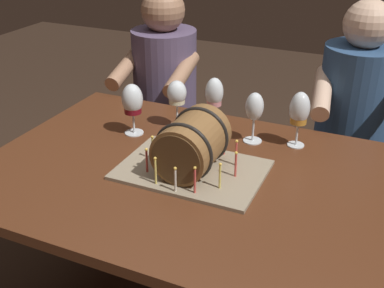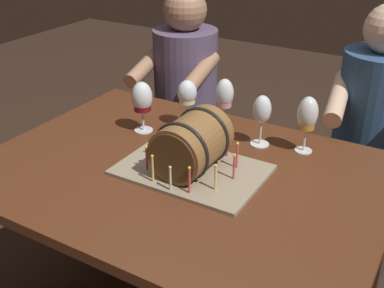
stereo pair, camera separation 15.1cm
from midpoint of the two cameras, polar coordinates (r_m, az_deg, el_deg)
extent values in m
cube|color=#562D19|center=(1.57, 1.48, -3.63)|extent=(1.30, 0.95, 0.03)
cube|color=#562D19|center=(2.34, -6.33, -3.04)|extent=(0.07, 0.07, 0.70)
cube|color=#562D19|center=(1.99, 23.04, -11.60)|extent=(0.07, 0.07, 0.70)
cube|color=gray|center=(1.55, 2.78, -3.16)|extent=(0.46, 0.32, 0.01)
cylinder|color=brown|center=(1.51, 2.86, -0.01)|extent=(0.18, 0.24, 0.18)
cylinder|color=#4F371E|center=(1.41, 0.59, -1.92)|extent=(0.16, 0.00, 0.16)
cylinder|color=#4F371E|center=(1.60, 4.87, 1.68)|extent=(0.16, 0.00, 0.16)
torus|color=black|center=(1.45, 1.65, -1.03)|extent=(0.20, 0.01, 0.20)
torus|color=black|center=(1.56, 4.00, 0.95)|extent=(0.20, 0.01, 0.20)
cylinder|color=#D64C47|center=(1.49, 7.91, -2.91)|extent=(0.01, 0.01, 0.08)
sphere|color=#F9C64C|center=(1.46, 8.02, -1.40)|extent=(0.01, 0.01, 0.01)
cylinder|color=#D64C47|center=(1.55, 8.15, -1.54)|extent=(0.01, 0.01, 0.08)
sphere|color=#F9C64C|center=(1.53, 8.27, -0.01)|extent=(0.01, 0.01, 0.01)
cylinder|color=#D64C47|center=(1.61, 6.87, -0.43)|extent=(0.01, 0.01, 0.07)
sphere|color=#F9C64C|center=(1.60, 6.95, 0.84)|extent=(0.01, 0.01, 0.01)
cylinder|color=#EAD666|center=(1.64, 5.26, 0.41)|extent=(0.01, 0.01, 0.08)
sphere|color=#F9C64C|center=(1.62, 5.33, 1.86)|extent=(0.01, 0.01, 0.01)
cylinder|color=silver|center=(1.66, 2.50, 0.62)|extent=(0.01, 0.01, 0.07)
sphere|color=#F9C64C|center=(1.64, 2.53, 1.93)|extent=(0.01, 0.01, 0.01)
cylinder|color=silver|center=(1.64, -0.01, 0.27)|extent=(0.01, 0.01, 0.07)
sphere|color=#F9C64C|center=(1.62, -0.01, 1.57)|extent=(0.01, 0.01, 0.01)
cylinder|color=#EAD666|center=(1.60, -1.68, -0.41)|extent=(0.01, 0.01, 0.08)
sphere|color=#F9C64C|center=(1.58, -1.70, 1.00)|extent=(0.01, 0.01, 0.01)
cylinder|color=#D64C47|center=(1.53, -2.59, -1.87)|extent=(0.01, 0.01, 0.07)
sphere|color=#F9C64C|center=(1.51, -2.62, -0.45)|extent=(0.01, 0.01, 0.01)
cylinder|color=#EAD666|center=(1.46, -1.76, -3.16)|extent=(0.01, 0.01, 0.08)
sphere|color=#F9C64C|center=(1.43, -1.78, -1.55)|extent=(0.01, 0.01, 0.01)
cylinder|color=silver|center=(1.42, 0.45, -4.34)|extent=(0.01, 0.01, 0.07)
sphere|color=#F9C64C|center=(1.40, 0.46, -2.87)|extent=(0.01, 0.01, 0.01)
cylinder|color=#D64C47|center=(1.40, 2.76, -4.54)|extent=(0.01, 0.01, 0.08)
sphere|color=#F9C64C|center=(1.38, 2.80, -2.95)|extent=(0.01, 0.01, 0.01)
cylinder|color=#EAD666|center=(1.43, 5.83, -4.20)|extent=(0.01, 0.01, 0.08)
sphere|color=#F9C64C|center=(1.40, 5.91, -2.67)|extent=(0.01, 0.01, 0.01)
cylinder|color=white|center=(1.86, 1.76, 2.17)|extent=(0.06, 0.06, 0.00)
cylinder|color=white|center=(1.84, 1.78, 3.48)|extent=(0.01, 0.01, 0.09)
ellipsoid|color=white|center=(1.81, 1.82, 6.13)|extent=(0.07, 0.07, 0.09)
cylinder|color=beige|center=(1.82, 1.81, 5.37)|extent=(0.06, 0.06, 0.03)
cylinder|color=white|center=(1.85, 6.09, 1.92)|extent=(0.06, 0.06, 0.00)
cylinder|color=white|center=(1.84, 6.15, 3.14)|extent=(0.01, 0.01, 0.08)
ellipsoid|color=white|center=(1.80, 6.31, 5.96)|extent=(0.07, 0.07, 0.11)
cylinder|color=pink|center=(1.81, 6.25, 4.97)|extent=(0.06, 0.06, 0.04)
cylinder|color=white|center=(1.82, -3.42, 1.60)|extent=(0.07, 0.07, 0.00)
cylinder|color=white|center=(1.81, -3.46, 2.75)|extent=(0.01, 0.01, 0.08)
ellipsoid|color=white|center=(1.77, -3.54, 5.56)|extent=(0.08, 0.08, 0.11)
cylinder|color=maroon|center=(1.78, -3.51, 4.50)|extent=(0.06, 0.06, 0.04)
cylinder|color=white|center=(1.75, 10.48, -0.06)|extent=(0.07, 0.07, 0.00)
cylinder|color=white|center=(1.73, 10.60, 1.19)|extent=(0.01, 0.01, 0.08)
ellipsoid|color=white|center=(1.69, 10.87, 4.00)|extent=(0.07, 0.07, 0.10)
cylinder|color=white|center=(1.74, 15.51, -0.82)|extent=(0.06, 0.06, 0.00)
cylinder|color=white|center=(1.72, 15.68, 0.43)|extent=(0.01, 0.01, 0.08)
ellipsoid|color=white|center=(1.68, 16.10, 3.47)|extent=(0.07, 0.07, 0.12)
cylinder|color=#C6842D|center=(1.69, 15.97, 2.50)|extent=(0.06, 0.06, 0.05)
cube|color=#372D40|center=(2.59, 0.96, -2.91)|extent=(0.34, 0.32, 0.45)
cylinder|color=#5B4C6B|center=(2.38, 1.05, 7.28)|extent=(0.33, 0.33, 0.52)
sphere|color=#A87A5B|center=(2.28, 1.13, 15.63)|extent=(0.20, 0.20, 0.20)
cylinder|color=#A87A5B|center=(2.17, 2.93, 8.29)|extent=(0.10, 0.31, 0.14)
cylinder|color=#A87A5B|center=(2.29, -3.56, 9.27)|extent=(0.10, 0.31, 0.14)
cube|color=#1B2D46|center=(2.35, 20.47, -8.30)|extent=(0.34, 0.32, 0.45)
cylinder|color=#2D4C75|center=(2.12, 22.65, 2.85)|extent=(0.35, 0.35, 0.55)
cylinder|color=beige|center=(1.95, 19.12, 5.15)|extent=(0.11, 0.31, 0.14)
camera|label=1|loc=(0.08, -87.14, 1.47)|focal=44.92mm
camera|label=2|loc=(0.08, 92.86, -1.47)|focal=44.92mm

